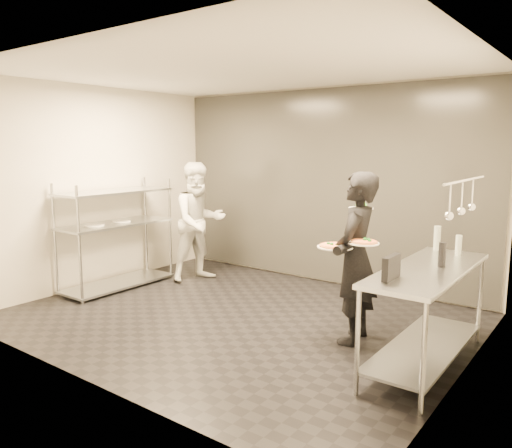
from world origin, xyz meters
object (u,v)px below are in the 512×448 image
Objects in this scene: pos_monitor at (391,267)px; bottle_dark at (442,255)px; waiter at (355,258)px; pizza_plate_far at (364,242)px; pass_rack at (116,233)px; pizza_plate_near at (335,246)px; chef at (199,222)px; prep_counter at (427,300)px; salad_plate at (361,206)px; bottle_clear at (459,245)px; bottle_green at (437,238)px.

bottle_dark is at bearing 72.81° from pos_monitor.
waiter reaches higher than pizza_plate_far.
pass_rack is at bearing -178.79° from bottle_dark.
pos_monitor is (0.80, -0.57, 0.02)m from pizza_plate_near.
chef is at bearing -113.53° from waiter.
salad_plate reaches higher than prep_counter.
pass_rack reaches higher than salad_plate.
pizza_plate_far is (-0.61, -0.01, 0.45)m from prep_counter.
bottle_dark is at bearing 76.91° from waiter.
pizza_plate_near is 0.99m from pos_monitor.
prep_counter is 1.00m from pizza_plate_near.
pos_monitor is 1.26m from bottle_clear.
pos_monitor is 1.09× the size of bottle_green.
salad_plate is at bearing 150.28° from prep_counter.
pizza_plate_near is at bearing 178.34° from pizza_plate_far.
chef is at bearing 162.03° from pizza_plate_far.
prep_counter is 0.78m from bottle_clear.
waiter is 6.37× the size of pos_monitor.
salad_plate is 1.37m from pos_monitor.
bottle_dark is (0.08, 0.09, 0.40)m from prep_counter.
bottle_clear is (0.99, 0.67, 0.02)m from pizza_plate_near.
pizza_plate_near is (3.41, 0.00, 0.23)m from pass_rack.
pass_rack is 3.73m from pizza_plate_far.
chef reaches higher than pizza_plate_near.
pizza_plate_near is at bearing -146.11° from bottle_clear.
pizza_plate_far is at bearing -118.50° from bottle_green.
salad_plate reaches higher than bottle_dark.
pizza_plate_far is at bearing 130.96° from pos_monitor.
bottle_green reaches higher than pizza_plate_near.
chef reaches higher than pizza_plate_far.
pos_monitor is (-0.12, -0.57, 0.39)m from prep_counter.
chef is 3.75m from bottle_clear.
bottle_dark is (0.20, 0.67, 0.01)m from pos_monitor.
bottle_green reaches higher than prep_counter.
pizza_plate_far is 0.65m from salad_plate.
prep_counter is at bearing -29.72° from salad_plate.
bottle_clear is (0.97, 0.16, -0.33)m from salad_plate.
prep_counter is 0.83m from waiter.
pizza_plate_near is at bearing -93.26° from salad_plate.
waiter is at bearing 131.34° from pos_monitor.
chef is at bearing 177.05° from bottle_green.
pass_rack is at bearing -169.07° from bottle_green.
pizza_plate_far is 0.75m from pos_monitor.
waiter reaches higher than bottle_green.
pos_monitor is at bearing 33.72° from waiter.
pos_monitor is 0.70m from bottle_dark.
chef reaches higher than prep_counter.
prep_counter is 6.28× the size of pizza_plate_far.
prep_counter is 0.92m from bottle_green.
salad_plate is 1.04× the size of bottle_green.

